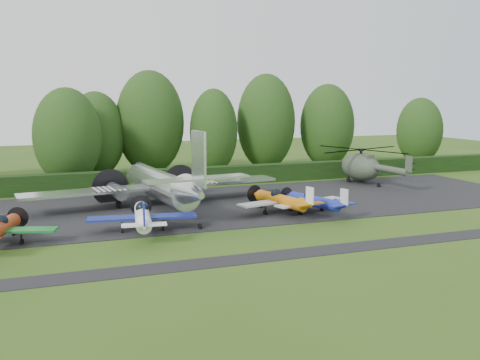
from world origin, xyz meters
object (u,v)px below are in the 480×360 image
object	(u,v)px
transport_plane	(161,185)
sign_board	(373,167)
light_plane_white	(142,216)
helicopter	(361,165)
light_plane_blue	(314,201)
light_plane_orange	(281,200)

from	to	relation	value
transport_plane	sign_board	size ratio (longest dim) A/B	7.51
light_plane_white	helicopter	bearing A→B (deg)	19.66
transport_plane	light_plane_white	world-z (taller)	transport_plane
transport_plane	light_plane_blue	distance (m)	13.26
light_plane_white	light_plane_orange	xyz separation A→B (m)	(11.87, 2.51, -0.07)
light_plane_white	sign_board	size ratio (longest dim) A/B	2.62
light_plane_orange	light_plane_blue	xyz separation A→B (m)	(2.58, -0.97, -0.08)
light_plane_orange	helicopter	distance (m)	18.98
transport_plane	light_plane_blue	world-z (taller)	transport_plane
light_plane_blue	light_plane_white	bearing A→B (deg)	-157.06
sign_board	helicopter	bearing A→B (deg)	-139.16
light_plane_white	sign_board	bearing A→B (deg)	22.32
light_plane_orange	light_plane_blue	bearing A→B (deg)	-5.59
light_plane_white	light_plane_blue	distance (m)	14.53
light_plane_blue	helicopter	world-z (taller)	helicopter
light_plane_white	sign_board	distance (m)	36.14
transport_plane	helicopter	xyz separation A→B (m)	(23.90, 5.88, 0.01)
light_plane_white	light_plane_orange	bearing A→B (deg)	4.03
light_plane_white	sign_board	world-z (taller)	light_plane_white
light_plane_white	transport_plane	bearing A→B (deg)	61.92
helicopter	sign_board	bearing A→B (deg)	48.50
light_plane_white	light_plane_blue	bearing A→B (deg)	-1.82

